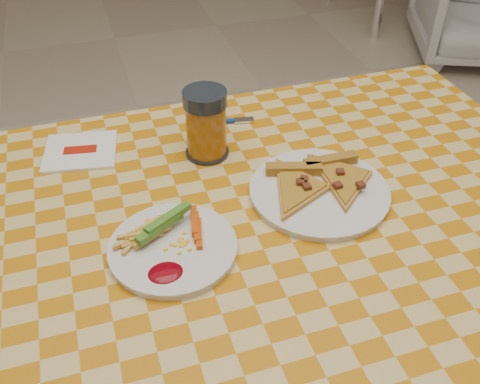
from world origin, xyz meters
name	(u,v)px	position (x,y,z in m)	size (l,w,h in m)	color
table	(250,251)	(0.00, 0.00, 0.68)	(1.28, 0.88, 0.76)	white
plate_left	(173,249)	(-0.14, -0.03, 0.76)	(0.21, 0.21, 0.01)	silver
plate_right	(319,192)	(0.15, 0.03, 0.76)	(0.25, 0.25, 0.01)	silver
fries_veggies	(165,237)	(-0.15, -0.02, 0.78)	(0.17, 0.15, 0.04)	#F8D14F
pizza_slices	(318,181)	(0.15, 0.05, 0.78)	(0.25, 0.23, 0.02)	gold
drink_glass	(206,124)	(-0.02, 0.22, 0.83)	(0.09, 0.09, 0.14)	black
napkin	(80,151)	(-0.26, 0.31, 0.76)	(0.16, 0.16, 0.01)	white
fork	(224,121)	(0.05, 0.33, 0.76)	(0.14, 0.04, 0.01)	navy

